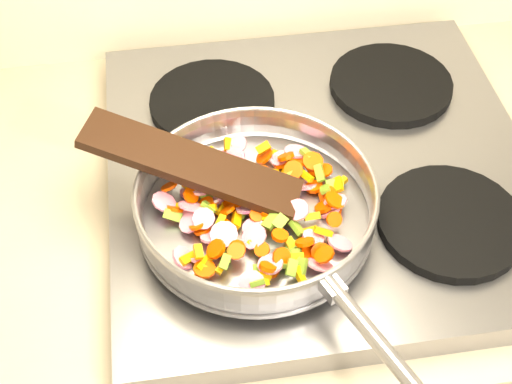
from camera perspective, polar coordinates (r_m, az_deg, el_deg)
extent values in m
cube|color=#939399|center=(1.03, 5.20, 1.68)|extent=(0.60, 0.60, 0.04)
cylinder|color=black|center=(0.90, -1.54, -4.49)|extent=(0.19, 0.19, 0.02)
cylinder|color=black|center=(0.96, 15.28, -2.32)|extent=(0.19, 0.19, 0.02)
cylinder|color=black|center=(1.09, -3.52, 7.18)|extent=(0.19, 0.19, 0.02)
cylinder|color=black|center=(1.14, 10.74, 8.47)|extent=(0.19, 0.19, 0.02)
cylinder|color=#9E9EA5|center=(0.92, 0.00, -2.00)|extent=(0.30, 0.30, 0.01)
torus|color=#9E9EA5|center=(0.90, 0.00, -0.83)|extent=(0.35, 0.35, 0.05)
torus|color=#9E9EA5|center=(0.88, 0.00, 0.17)|extent=(0.31, 0.31, 0.01)
cylinder|color=#9E9EA5|center=(0.77, 9.85, -11.91)|extent=(0.09, 0.18, 0.02)
cube|color=#9E9EA5|center=(0.81, 6.09, -7.60)|extent=(0.03, 0.04, 0.02)
cylinder|color=#C3134B|center=(0.88, -3.66, -3.66)|extent=(0.03, 0.03, 0.02)
cylinder|color=#E54000|center=(0.92, 3.34, -1.01)|extent=(0.02, 0.03, 0.02)
cube|color=#DA9604|center=(0.94, 6.65, 0.63)|extent=(0.03, 0.02, 0.01)
cylinder|color=#E54000|center=(0.89, 6.28, -2.20)|extent=(0.03, 0.02, 0.02)
cylinder|color=#E54000|center=(0.94, 3.02, 1.77)|extent=(0.03, 0.03, 0.02)
cylinder|color=#C3134B|center=(0.94, -2.02, 0.65)|extent=(0.03, 0.04, 0.02)
cylinder|color=#C3134B|center=(0.94, -5.16, 0.20)|extent=(0.04, 0.04, 0.02)
cube|color=olive|center=(0.90, -6.70, -1.88)|extent=(0.03, 0.02, 0.02)
cylinder|color=#E54000|center=(0.91, -4.09, -1.08)|extent=(0.03, 0.04, 0.02)
cylinder|color=#C3134B|center=(0.88, 4.61, -3.64)|extent=(0.04, 0.04, 0.01)
cube|color=#DA9604|center=(0.93, 0.31, 0.71)|extent=(0.02, 0.03, 0.02)
cube|color=#DA9604|center=(0.94, 3.97, 1.34)|extent=(0.02, 0.03, 0.01)
cylinder|color=#E54000|center=(0.89, -2.69, -2.80)|extent=(0.03, 0.03, 0.02)
cylinder|color=#C3134B|center=(0.91, -5.55, -1.55)|extent=(0.03, 0.03, 0.02)
cube|color=olive|center=(0.85, 3.65, -6.00)|extent=(0.02, 0.03, 0.02)
cube|color=#DA9604|center=(0.98, -2.27, 3.83)|extent=(0.01, 0.02, 0.02)
cylinder|color=#C3134B|center=(0.96, -3.37, 2.06)|extent=(0.04, 0.04, 0.02)
cube|color=#DA9604|center=(0.96, -4.43, 2.00)|extent=(0.02, 0.02, 0.01)
cube|color=olive|center=(0.88, 1.94, -2.39)|extent=(0.02, 0.02, 0.01)
cylinder|color=#E54000|center=(0.95, 4.57, 2.45)|extent=(0.04, 0.04, 0.02)
cylinder|color=#E54000|center=(0.92, -6.98, 0.45)|extent=(0.02, 0.03, 0.02)
cube|color=#DA9604|center=(0.89, 4.17, -3.18)|extent=(0.03, 0.01, 0.01)
cube|color=#DA9604|center=(0.87, -0.01, -4.31)|extent=(0.02, 0.02, 0.01)
cube|color=#DA9604|center=(0.84, 0.72, -6.93)|extent=(0.01, 0.02, 0.02)
cube|color=#DA9604|center=(0.96, -3.03, 1.78)|extent=(0.02, 0.02, 0.02)
cylinder|color=#C3134B|center=(0.97, -1.60, 3.76)|extent=(0.03, 0.04, 0.02)
cylinder|color=#C3134B|center=(0.87, -5.78, -5.25)|extent=(0.03, 0.04, 0.03)
cylinder|color=#E54000|center=(0.89, 0.08, -1.85)|extent=(0.03, 0.03, 0.01)
cylinder|color=#E54000|center=(0.86, 1.93, -3.49)|extent=(0.02, 0.02, 0.01)
cube|color=#DA9604|center=(0.84, 3.50, -6.66)|extent=(0.02, 0.02, 0.01)
cube|color=olive|center=(0.95, 2.96, 1.37)|extent=(0.02, 0.02, 0.02)
cylinder|color=#C3134B|center=(0.88, 6.74, -4.08)|extent=(0.04, 0.05, 0.02)
cylinder|color=#E54000|center=(0.92, 2.70, 0.02)|extent=(0.02, 0.03, 0.02)
cylinder|color=#E54000|center=(0.88, -2.87, -4.02)|extent=(0.03, 0.02, 0.03)
cylinder|color=#E54000|center=(0.88, -4.76, -2.67)|extent=(0.03, 0.03, 0.02)
cylinder|color=#C3134B|center=(0.97, -1.73, 2.76)|extent=(0.03, 0.04, 0.03)
cube|color=#DA9604|center=(0.96, -3.45, 3.10)|extent=(0.02, 0.02, 0.01)
cylinder|color=#E54000|center=(0.86, -1.51, -4.53)|extent=(0.03, 0.02, 0.02)
cylinder|color=#E54000|center=(0.87, 5.19, -4.82)|extent=(0.04, 0.03, 0.03)
cylinder|color=#E54000|center=(0.88, 4.38, -4.87)|extent=(0.04, 0.04, 0.02)
cube|color=#DA9604|center=(0.89, 2.44, -1.98)|extent=(0.03, 0.02, 0.01)
cube|color=#DA9604|center=(0.88, 5.39, -3.17)|extent=(0.02, 0.02, 0.02)
cube|color=#DA9604|center=(0.97, -4.77, 2.51)|extent=(0.02, 0.01, 0.01)
cube|color=#DA9604|center=(0.90, -1.57, -2.24)|extent=(0.02, 0.03, 0.02)
cylinder|color=#E54000|center=(0.92, -1.85, -0.83)|extent=(0.04, 0.04, 0.02)
cylinder|color=#E54000|center=(0.95, -4.24, 1.12)|extent=(0.02, 0.02, 0.02)
cube|color=olive|center=(0.96, -2.76, 2.75)|extent=(0.02, 0.02, 0.02)
cylinder|color=#E54000|center=(0.95, -0.17, 1.13)|extent=(0.04, 0.03, 0.02)
cylinder|color=#E54000|center=(0.96, 4.79, 1.72)|extent=(0.03, 0.04, 0.02)
cube|color=olive|center=(0.94, -3.02, 0.96)|extent=(0.02, 0.02, 0.01)
cube|color=olive|center=(0.96, 4.09, 3.07)|extent=(0.02, 0.02, 0.01)
cylinder|color=#E54000|center=(0.95, 5.46, 1.73)|extent=(0.03, 0.03, 0.01)
cylinder|color=#C3134B|center=(0.98, -2.64, 2.82)|extent=(0.03, 0.03, 0.01)
cylinder|color=#C3134B|center=(0.94, -1.75, 0.89)|extent=(0.03, 0.03, 0.02)
cube|color=#DA9604|center=(0.86, 3.19, -5.24)|extent=(0.02, 0.01, 0.01)
cube|color=#DA9604|center=(0.92, -2.77, -1.38)|extent=(0.02, 0.02, 0.02)
cylinder|color=#C3134B|center=(0.87, -0.17, -3.60)|extent=(0.04, 0.04, 0.02)
cylinder|color=#C3134B|center=(0.97, 3.19, 3.27)|extent=(0.05, 0.04, 0.01)
cylinder|color=#C3134B|center=(0.87, -2.58, -3.40)|extent=(0.04, 0.04, 0.01)
cube|color=olive|center=(0.93, 1.94, 0.57)|extent=(0.02, 0.02, 0.01)
cube|color=olive|center=(0.89, 3.32, -2.91)|extent=(0.02, 0.03, 0.01)
cylinder|color=#E54000|center=(0.89, -4.35, -3.00)|extent=(0.03, 0.03, 0.01)
cylinder|color=#E54000|center=(0.89, 0.91, -1.62)|extent=(0.03, 0.03, 0.01)
cube|color=#DA9604|center=(0.93, 6.61, 0.61)|extent=(0.01, 0.02, 0.02)
cube|color=olive|center=(0.84, 2.87, -6.08)|extent=(0.02, 0.02, 0.02)
cylinder|color=#C3134B|center=(0.88, -2.58, -3.26)|extent=(0.03, 0.03, 0.02)
cylinder|color=#E54000|center=(0.93, 0.80, 1.03)|extent=(0.03, 0.03, 0.02)
cylinder|color=#C3134B|center=(0.90, 0.78, -1.33)|extent=(0.03, 0.03, 0.01)
cylinder|color=#E54000|center=(0.86, 1.03, -6.17)|extent=(0.04, 0.04, 0.02)
cylinder|color=#E54000|center=(0.97, 2.14, 2.39)|extent=(0.03, 0.03, 0.02)
cylinder|color=#E54000|center=(0.94, -0.77, 0.04)|extent=(0.03, 0.03, 0.02)
cylinder|color=#E54000|center=(0.94, 4.68, 0.42)|extent=(0.03, 0.03, 0.01)
cylinder|color=#C3134B|center=(0.89, 3.32, -1.45)|extent=(0.04, 0.04, 0.02)
cube|color=#DA9604|center=(0.90, -3.90, -1.34)|extent=(0.02, 0.02, 0.02)
cube|color=#DA9604|center=(0.95, 2.56, 1.36)|extent=(0.02, 0.03, 0.02)
cube|color=#DA9604|center=(0.84, 0.33, -6.70)|extent=(0.03, 0.01, 0.02)
cube|color=olive|center=(0.94, -0.31, 1.66)|extent=(0.02, 0.03, 0.02)
cylinder|color=#E54000|center=(0.96, 3.45, 2.39)|extent=(0.03, 0.03, 0.02)
cube|color=olive|center=(0.90, -3.76, -1.19)|extent=(0.02, 0.02, 0.02)
cube|color=#DA9604|center=(0.89, -2.89, -2.45)|extent=(0.02, 0.02, 0.01)
cylinder|color=#C3134B|center=(0.92, 6.36, -0.75)|extent=(0.03, 0.04, 0.02)
cylinder|color=#C3134B|center=(0.92, 5.92, -1.61)|extent=(0.04, 0.03, 0.03)
cylinder|color=#C3134B|center=(0.85, 1.14, -5.80)|extent=(0.04, 0.04, 0.01)
cylinder|color=#C3134B|center=(0.86, 5.12, -5.82)|extent=(0.04, 0.03, 0.03)
cube|color=olive|center=(0.86, 2.20, -5.21)|extent=(0.02, 0.02, 0.02)
cube|color=#DA9604|center=(0.93, 5.80, -0.11)|extent=(0.03, 0.03, 0.02)
cube|color=#DA9604|center=(0.95, -3.02, 1.70)|extent=(0.03, 0.02, 0.02)
cylinder|color=#E54000|center=(0.92, 6.13, -1.45)|extent=(0.03, 0.03, 0.01)
cylinder|color=#C3134B|center=(0.92, -4.53, 0.18)|extent=(0.03, 0.03, 0.01)
cube|color=olive|center=(0.93, 5.11, 1.53)|extent=(0.01, 0.03, 0.02)
cylinder|color=#E54000|center=(0.87, 3.93, -4.01)|extent=(0.03, 0.03, 0.02)
cylinder|color=#C3134B|center=(0.97, 1.91, 2.70)|extent=(0.03, 0.03, 0.01)
cube|color=olive|center=(0.88, 1.22, -2.33)|extent=(0.03, 0.03, 0.01)
cylinder|color=#E54000|center=(0.92, 5.51, -1.15)|extent=(0.03, 0.03, 0.03)
cube|color=olive|center=(0.87, -2.45, -5.10)|extent=(0.01, 0.02, 0.01)
cylinder|color=#E54000|center=(0.93, 5.80, -0.25)|extent=(0.03, 0.03, 0.03)
cylinder|color=#E54000|center=(0.85, -1.60, -4.76)|extent=(0.03, 0.03, 0.01)
cylinder|color=#E54000|center=(0.84, 0.96, -6.01)|extent=(0.03, 0.03, 0.02)
cylinder|color=#E54000|center=(0.91, -6.49, -1.30)|extent=(0.03, 0.03, 0.02)
cylinder|color=#C3134B|center=(0.93, -2.77, -0.17)|extent=(0.04, 0.04, 0.01)
cube|color=#DA9604|center=(0.87, -5.43, -5.31)|extent=(0.03, 0.02, 0.02)
cube|color=olive|center=(0.94, 6.29, 0.69)|extent=(0.02, 0.01, 0.01)
cylinder|color=#E54000|center=(0.95, 2.40, 2.85)|extent=(0.03, 0.02, 0.02)
cylinder|color=#C3134B|center=(0.90, -0.86, -1.41)|extent=(0.03, 0.03, 0.01)
cylinder|color=#C3134B|center=(0.89, -0.22, -2.85)|extent=(0.04, 0.04, 0.01)
cylinder|color=#E54000|center=(0.98, -1.55, 3.94)|extent=(0.03, 0.03, 0.01)
cube|color=#DA9604|center=(0.88, 2.83, -4.31)|extent=(0.02, 0.02, 0.01)
cube|color=#DA9604|center=(0.97, 2.92, 2.70)|extent=(0.03, 0.02, 0.01)
cube|color=olive|center=(0.93, 1.65, -0.50)|extent=(0.02, 0.02, 0.02)
cylinder|color=#E54000|center=(0.92, -3.53, -0.60)|extent=(0.02, 0.02, 0.01)
cube|color=olive|center=(0.86, 3.22, -5.21)|extent=(0.02, 0.02, 0.01)
cube|color=olive|center=(0.88, 2.88, -4.46)|extent=(0.02, 0.02, 0.01)
cube|color=#DA9604|center=(0.90, 0.89, -1.82)|extent=(0.02, 0.03, 0.01)
cylinder|color=#C3134B|center=(0.92, -3.36, -0.44)|extent=(0.03, 0.03, 0.03)
cylinder|color=#E54000|center=(0.86, 0.49, -4.64)|extent=(0.03, 0.03, 0.01)
cube|color=olive|center=(0.91, 2.74, -1.65)|extent=(0.02, 0.02, 0.01)
cylinder|color=#E54000|center=(0.94, -2.71, 1.47)|extent=(0.03, 0.03, 0.01)
cylinder|color=#C3134B|center=(0.90, -5.24, -1.14)|extent=(0.04, 0.03, 0.03)
cube|color=#DA9604|center=(0.96, 0.59, 3.57)|extent=(0.02, 0.02, 0.02)
cylinder|color=#C3134B|center=(0.88, -4.21, -2.13)|extent=(0.03, 0.03, 0.02)
cube|color=olive|center=(0.84, -2.51, -5.59)|extent=(0.02, 0.02, 0.02)
cylinder|color=#C3134B|center=(0.91, -7.38, -0.78)|extent=(0.04, 0.04, 0.02)
cube|color=#DA9604|center=(0.85, -4.48, -6.38)|extent=(0.02, 0.02, 0.02)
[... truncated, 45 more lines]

